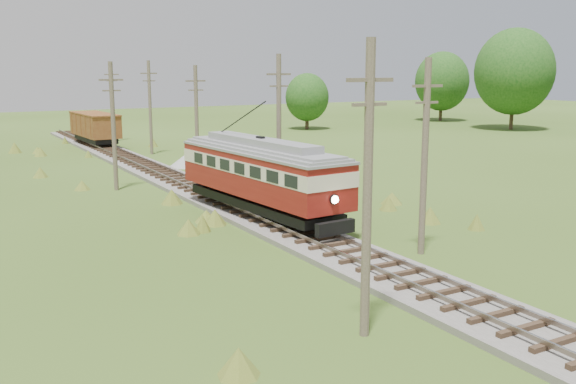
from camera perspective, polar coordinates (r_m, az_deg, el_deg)
railbed_main at (r=40.94m, az=-6.75°, el=-0.34°), size 3.60×96.00×0.57m
streetcar at (r=34.42m, az=-2.44°, el=1.88°), size 4.03×13.08×5.93m
gondola at (r=70.34m, az=-16.78°, el=5.60°), size 3.40×9.25×3.03m
gravel_pile at (r=54.82m, az=-8.42°, el=2.93°), size 3.72×3.94×1.35m
utility_pole_r_2 at (r=28.45m, az=12.06°, el=3.20°), size 1.60×0.30×8.60m
utility_pole_r_3 at (r=39.01m, az=-0.81°, el=5.76°), size 1.60×0.30×9.00m
utility_pole_r_4 at (r=50.71m, az=-8.13°, el=6.50°), size 1.60×0.30×8.40m
utility_pole_r_5 at (r=63.07m, az=-12.16°, el=7.43°), size 1.60×0.30×8.90m
utility_pole_r_6 at (r=75.51m, az=-15.30°, el=7.75°), size 1.60×0.30×8.70m
utility_pole_l_a at (r=19.13m, az=7.08°, el=0.31°), size 1.60×0.30×9.00m
utility_pole_l_b at (r=44.60m, az=-15.26°, el=5.77°), size 1.60×0.30×8.60m
tree_right_4 at (r=92.49m, az=19.49°, el=10.05°), size 10.50×10.50×13.53m
tree_right_5 at (r=105.12m, az=13.52°, el=9.55°), size 8.40×8.40×10.82m
tree_mid_b at (r=87.85m, az=1.71°, el=8.42°), size 5.88×5.88×7.57m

